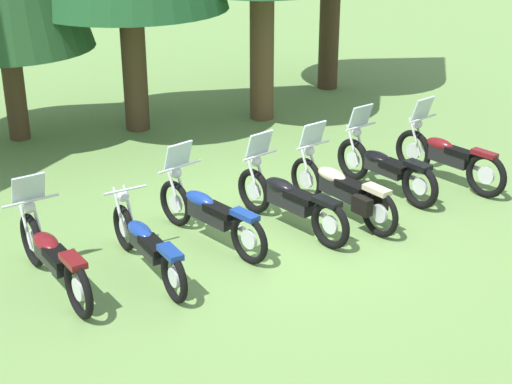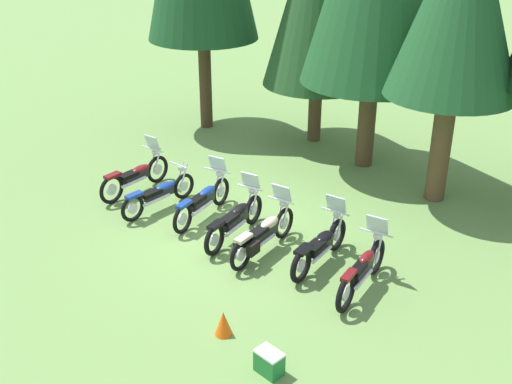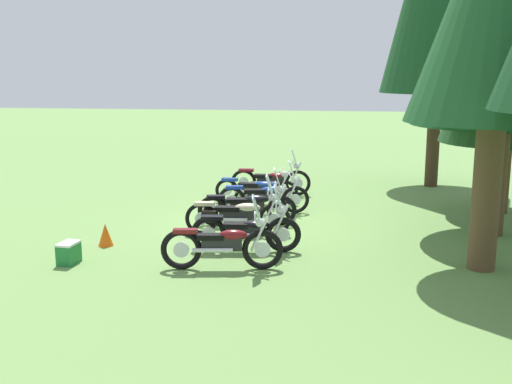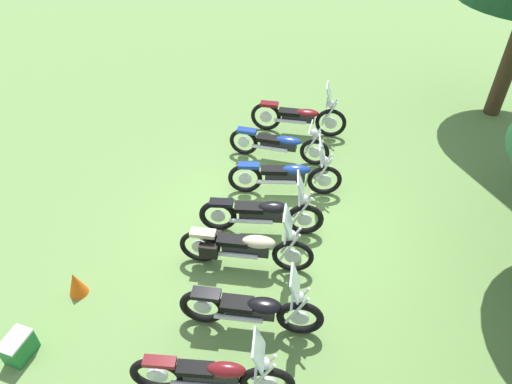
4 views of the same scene
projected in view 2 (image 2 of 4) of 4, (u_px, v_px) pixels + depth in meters
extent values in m
plane|color=#6B934C|center=(233.00, 235.00, 14.35)|extent=(80.00, 80.00, 0.00)
torus|color=black|center=(158.00, 169.00, 16.80)|extent=(0.13, 0.76, 0.75)
cylinder|color=silver|center=(158.00, 169.00, 16.80)|extent=(0.06, 0.30, 0.30)
torus|color=black|center=(112.00, 190.00, 15.66)|extent=(0.13, 0.76, 0.75)
cylinder|color=silver|center=(112.00, 190.00, 15.66)|extent=(0.06, 0.30, 0.30)
cube|color=black|center=(135.00, 176.00, 16.19)|extent=(0.26, 0.80, 0.21)
ellipsoid|color=maroon|center=(141.00, 169.00, 16.29)|extent=(0.30, 0.57, 0.16)
cube|color=black|center=(128.00, 175.00, 15.99)|extent=(0.28, 0.54, 0.10)
cube|color=maroon|center=(113.00, 176.00, 15.56)|extent=(0.22, 0.45, 0.08)
cylinder|color=silver|center=(153.00, 159.00, 16.68)|extent=(0.06, 0.34, 0.65)
cylinder|color=silver|center=(157.00, 161.00, 16.59)|extent=(0.06, 0.34, 0.65)
cylinder|color=silver|center=(152.00, 149.00, 16.43)|extent=(0.77, 0.07, 0.04)
sphere|color=silver|center=(155.00, 152.00, 16.54)|extent=(0.18, 0.18, 0.17)
cylinder|color=silver|center=(134.00, 182.00, 16.02)|extent=(0.11, 0.79, 0.08)
cube|color=silver|center=(152.00, 142.00, 16.36)|extent=(0.45, 0.17, 0.39)
torus|color=black|center=(184.00, 186.00, 15.94)|extent=(0.11, 0.67, 0.67)
cylinder|color=silver|center=(184.00, 186.00, 15.94)|extent=(0.06, 0.26, 0.26)
torus|color=black|center=(133.00, 208.00, 14.82)|extent=(0.11, 0.67, 0.67)
cylinder|color=silver|center=(133.00, 208.00, 14.82)|extent=(0.06, 0.26, 0.26)
cube|color=black|center=(159.00, 193.00, 15.34)|extent=(0.22, 0.82, 0.21)
ellipsoid|color=navy|center=(166.00, 186.00, 15.44)|extent=(0.27, 0.59, 0.16)
cube|color=black|center=(151.00, 193.00, 15.15)|extent=(0.25, 0.55, 0.10)
cube|color=navy|center=(134.00, 195.00, 14.74)|extent=(0.20, 0.44, 0.08)
cylinder|color=silver|center=(179.00, 175.00, 15.82)|extent=(0.05, 0.34, 0.65)
cylinder|color=silver|center=(184.00, 177.00, 15.73)|extent=(0.05, 0.34, 0.65)
cylinder|color=silver|center=(178.00, 165.00, 15.57)|extent=(0.62, 0.05, 0.04)
sphere|color=silver|center=(181.00, 168.00, 15.69)|extent=(0.17, 0.17, 0.17)
cylinder|color=silver|center=(157.00, 200.00, 15.18)|extent=(0.10, 0.82, 0.08)
torus|color=black|center=(221.00, 192.00, 15.60)|extent=(0.23, 0.72, 0.72)
cylinder|color=silver|center=(221.00, 192.00, 15.60)|extent=(0.10, 0.28, 0.28)
torus|color=black|center=(183.00, 219.00, 14.30)|extent=(0.23, 0.72, 0.72)
cylinder|color=silver|center=(183.00, 219.00, 14.30)|extent=(0.10, 0.28, 0.28)
cube|color=black|center=(202.00, 201.00, 14.90)|extent=(0.34, 0.84, 0.25)
ellipsoid|color=navy|center=(207.00, 191.00, 15.01)|extent=(0.34, 0.62, 0.19)
cube|color=black|center=(197.00, 200.00, 14.67)|extent=(0.32, 0.58, 0.10)
cube|color=navy|center=(184.00, 204.00, 14.22)|extent=(0.26, 0.47, 0.08)
cylinder|color=silver|center=(217.00, 181.00, 15.45)|extent=(0.11, 0.34, 0.65)
cylinder|color=silver|center=(222.00, 182.00, 15.39)|extent=(0.11, 0.34, 0.65)
cylinder|color=silver|center=(217.00, 170.00, 15.21)|extent=(0.76, 0.18, 0.04)
sphere|color=silver|center=(219.00, 174.00, 15.34)|extent=(0.20, 0.20, 0.17)
cylinder|color=silver|center=(203.00, 208.00, 14.75)|extent=(0.23, 0.82, 0.08)
cube|color=silver|center=(217.00, 163.00, 15.15)|extent=(0.46, 0.23, 0.39)
torus|color=black|center=(253.00, 210.00, 14.71)|extent=(0.23, 0.73, 0.72)
cylinder|color=silver|center=(253.00, 210.00, 14.71)|extent=(0.09, 0.28, 0.27)
torus|color=black|center=(214.00, 240.00, 13.44)|extent=(0.23, 0.73, 0.72)
cylinder|color=silver|center=(214.00, 240.00, 13.44)|extent=(0.09, 0.28, 0.27)
cube|color=black|center=(235.00, 220.00, 14.03)|extent=(0.35, 0.84, 0.26)
ellipsoid|color=black|center=(240.00, 209.00, 14.13)|extent=(0.36, 0.61, 0.20)
cube|color=black|center=(229.00, 219.00, 13.79)|extent=(0.34, 0.58, 0.10)
cube|color=black|center=(216.00, 225.00, 13.36)|extent=(0.27, 0.47, 0.08)
cylinder|color=silver|center=(249.00, 199.00, 14.57)|extent=(0.10, 0.34, 0.65)
cylinder|color=silver|center=(255.00, 200.00, 14.50)|extent=(0.10, 0.34, 0.65)
cylinder|color=silver|center=(250.00, 188.00, 14.33)|extent=(0.68, 0.15, 0.04)
sphere|color=silver|center=(252.00, 191.00, 14.45)|extent=(0.20, 0.20, 0.17)
cylinder|color=silver|center=(236.00, 228.00, 13.87)|extent=(0.21, 0.81, 0.08)
cube|color=silver|center=(251.00, 180.00, 14.26)|extent=(0.46, 0.22, 0.39)
torus|color=black|center=(284.00, 223.00, 14.11)|extent=(0.16, 0.74, 0.73)
cylinder|color=silver|center=(284.00, 223.00, 14.11)|extent=(0.08, 0.29, 0.29)
torus|color=black|center=(241.00, 254.00, 12.89)|extent=(0.16, 0.74, 0.73)
cylinder|color=silver|center=(241.00, 254.00, 12.89)|extent=(0.08, 0.29, 0.29)
cube|color=black|center=(264.00, 233.00, 13.45)|extent=(0.28, 0.83, 0.26)
ellipsoid|color=beige|center=(269.00, 223.00, 13.55)|extent=(0.31, 0.60, 0.20)
cube|color=black|center=(258.00, 232.00, 13.23)|extent=(0.29, 0.56, 0.10)
cube|color=beige|center=(243.00, 238.00, 12.80)|extent=(0.23, 0.46, 0.08)
cylinder|color=silver|center=(280.00, 211.00, 13.98)|extent=(0.07, 0.34, 0.65)
cylinder|color=silver|center=(286.00, 213.00, 13.90)|extent=(0.07, 0.34, 0.65)
cylinder|color=silver|center=(281.00, 200.00, 13.73)|extent=(0.67, 0.10, 0.04)
sphere|color=silver|center=(283.00, 204.00, 13.85)|extent=(0.18, 0.18, 0.17)
cylinder|color=silver|center=(264.00, 242.00, 13.29)|extent=(0.15, 0.82, 0.08)
cube|color=silver|center=(282.00, 193.00, 13.67)|extent=(0.45, 0.19, 0.39)
cube|color=black|center=(240.00, 244.00, 13.08)|extent=(0.17, 0.33, 0.26)
cube|color=black|center=(253.00, 248.00, 12.91)|extent=(0.17, 0.33, 0.26)
torus|color=black|center=(337.00, 235.00, 13.63)|extent=(0.19, 0.74, 0.73)
cylinder|color=silver|center=(337.00, 235.00, 13.63)|extent=(0.08, 0.28, 0.28)
torus|color=black|center=(301.00, 266.00, 12.50)|extent=(0.19, 0.74, 0.73)
cylinder|color=silver|center=(301.00, 266.00, 12.50)|extent=(0.08, 0.28, 0.28)
cube|color=black|center=(320.00, 246.00, 13.02)|extent=(0.31, 0.77, 0.20)
ellipsoid|color=black|center=(325.00, 237.00, 13.12)|extent=(0.35, 0.56, 0.16)
cube|color=black|center=(315.00, 246.00, 12.83)|extent=(0.32, 0.52, 0.10)
cube|color=black|center=(304.00, 250.00, 12.41)|extent=(0.26, 0.46, 0.08)
cylinder|color=silver|center=(332.00, 223.00, 13.50)|extent=(0.07, 0.34, 0.65)
cylinder|color=silver|center=(340.00, 225.00, 13.41)|extent=(0.07, 0.34, 0.65)
cylinder|color=silver|center=(335.00, 211.00, 13.25)|extent=(0.68, 0.10, 0.04)
sphere|color=silver|center=(337.00, 215.00, 13.36)|extent=(0.18, 0.18, 0.17)
cylinder|color=silver|center=(322.00, 254.00, 12.85)|extent=(0.15, 0.76, 0.08)
cube|color=silver|center=(336.00, 204.00, 13.18)|extent=(0.45, 0.19, 0.39)
torus|color=black|center=(376.00, 257.00, 12.77)|extent=(0.22, 0.77, 0.77)
cylinder|color=silver|center=(376.00, 257.00, 12.77)|extent=(0.09, 0.30, 0.29)
torus|color=black|center=(346.00, 293.00, 11.61)|extent=(0.22, 0.77, 0.77)
cylinder|color=silver|center=(346.00, 293.00, 11.61)|extent=(0.09, 0.30, 0.29)
cube|color=black|center=(362.00, 269.00, 12.14)|extent=(0.28, 0.77, 0.26)
ellipsoid|color=maroon|center=(367.00, 257.00, 12.23)|extent=(0.29, 0.56, 0.20)
cube|color=black|center=(358.00, 268.00, 11.93)|extent=(0.27, 0.52, 0.10)
cube|color=maroon|center=(349.00, 275.00, 11.52)|extent=(0.22, 0.46, 0.08)
cylinder|color=silver|center=(373.00, 245.00, 12.63)|extent=(0.09, 0.34, 0.65)
cylinder|color=silver|center=(379.00, 246.00, 12.57)|extent=(0.09, 0.34, 0.65)
cylinder|color=silver|center=(376.00, 233.00, 12.39)|extent=(0.71, 0.14, 0.04)
sphere|color=silver|center=(377.00, 236.00, 12.51)|extent=(0.19, 0.19, 0.17)
cylinder|color=silver|center=(364.00, 279.00, 12.01)|extent=(0.19, 0.75, 0.08)
cube|color=silver|center=(377.00, 224.00, 12.33)|extent=(0.46, 0.21, 0.39)
cylinder|color=#42301E|center=(205.00, 83.00, 20.37)|extent=(0.41, 0.41, 2.94)
cylinder|color=#4C3823|center=(315.00, 112.00, 19.46)|extent=(0.41, 0.41, 1.83)
cylinder|color=#4C3823|center=(367.00, 124.00, 17.54)|extent=(0.49, 0.49, 2.47)
cylinder|color=brown|center=(440.00, 149.00, 15.49)|extent=(0.51, 0.51, 2.74)
cube|color=#1E7233|center=(269.00, 363.00, 10.18)|extent=(0.48, 0.35, 0.38)
cube|color=silver|center=(269.00, 353.00, 10.09)|extent=(0.49, 0.35, 0.04)
cone|color=#EA590F|center=(223.00, 323.00, 11.04)|extent=(0.32, 0.32, 0.48)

